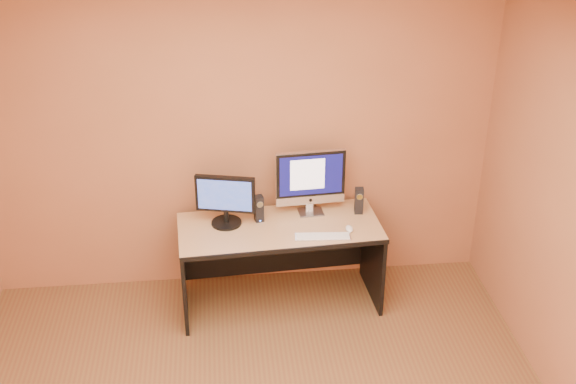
% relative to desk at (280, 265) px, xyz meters
% --- Properties ---
extents(walls, '(4.00, 4.00, 2.60)m').
position_rel_desk_xyz_m(walls, '(-0.28, -1.58, 0.94)').
color(walls, '#9C603F').
rests_on(walls, ground).
extents(ceiling, '(4.00, 4.00, 0.00)m').
position_rel_desk_xyz_m(ceiling, '(-0.28, -1.58, 2.24)').
color(ceiling, white).
rests_on(ceiling, walls).
extents(desk, '(1.58, 0.76, 0.71)m').
position_rel_desk_xyz_m(desk, '(0.00, 0.00, 0.00)').
color(desk, tan).
rests_on(desk, ground).
extents(imac, '(0.56, 0.24, 0.53)m').
position_rel_desk_xyz_m(imac, '(0.26, 0.19, 0.62)').
color(imac, '#B1B0B5').
rests_on(imac, desk).
extents(second_monitor, '(0.50, 0.33, 0.40)m').
position_rel_desk_xyz_m(second_monitor, '(-0.40, 0.08, 0.56)').
color(second_monitor, black).
rests_on(second_monitor, desk).
extents(speaker_left, '(0.08, 0.08, 0.21)m').
position_rel_desk_xyz_m(speaker_left, '(-0.15, 0.11, 0.46)').
color(speaker_left, black).
rests_on(speaker_left, desk).
extents(speaker_right, '(0.07, 0.08, 0.21)m').
position_rel_desk_xyz_m(speaker_right, '(0.64, 0.15, 0.46)').
color(speaker_right, black).
rests_on(speaker_right, desk).
extents(keyboard, '(0.42, 0.14, 0.02)m').
position_rel_desk_xyz_m(keyboard, '(0.30, -0.20, 0.37)').
color(keyboard, silver).
rests_on(keyboard, desk).
extents(mouse, '(0.06, 0.10, 0.03)m').
position_rel_desk_xyz_m(mouse, '(0.52, -0.12, 0.37)').
color(mouse, silver).
rests_on(mouse, desk).
extents(cable_a, '(0.08, 0.20, 0.01)m').
position_rel_desk_xyz_m(cable_a, '(0.31, 0.30, 0.36)').
color(cable_a, black).
rests_on(cable_a, desk).
extents(cable_b, '(0.07, 0.17, 0.01)m').
position_rel_desk_xyz_m(cable_b, '(0.24, 0.30, 0.36)').
color(cable_b, black).
rests_on(cable_b, desk).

